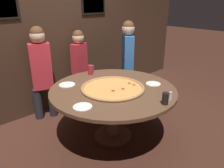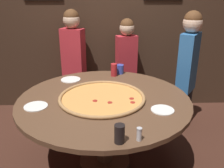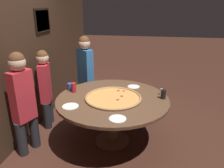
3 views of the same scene
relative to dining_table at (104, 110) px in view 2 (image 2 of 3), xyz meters
name	(u,v)px [view 2 (image 2 of 3)]	position (x,y,z in m)	size (l,w,h in m)	color
ground_plane	(105,162)	(0.00, 0.00, -0.61)	(24.00, 24.00, 0.00)	#422319
back_wall	(104,19)	(0.00, 1.41, 0.69)	(6.40, 0.08, 2.60)	#3D281C
dining_table	(104,110)	(0.00, 0.00, 0.00)	(1.63, 1.63, 0.74)	brown
giant_pizza	(102,97)	(-0.02, -0.01, 0.14)	(0.82, 0.82, 0.03)	#E0994C
drink_cup_by_shaker	(120,134)	(0.11, -0.72, 0.19)	(0.07, 0.07, 0.13)	black
drink_cup_beside_pizza	(114,70)	(0.12, 0.62, 0.20)	(0.07, 0.07, 0.15)	#B22328
drink_cup_centre_back	(120,69)	(0.19, 0.71, 0.18)	(0.09, 0.09, 0.11)	#384CB7
white_plate_beside_cup	(162,110)	(0.50, -0.26, 0.13)	(0.20, 0.20, 0.01)	white
white_plate_far_back	(36,106)	(-0.60, -0.16, 0.13)	(0.21, 0.21, 0.01)	white
white_plate_right_side	(71,80)	(-0.38, 0.50, 0.13)	(0.22, 0.22, 0.01)	white
condiment_shaker	(139,134)	(0.24, -0.70, 0.17)	(0.04, 0.04, 0.10)	silver
diner_far_right	(126,61)	(0.31, 1.19, 0.14)	(0.35, 0.21, 1.34)	#232328
diner_far_left	(74,57)	(-0.42, 1.16, 0.21)	(0.39, 0.25, 1.46)	#232328
diner_centre_back	(188,65)	(1.01, 0.70, 0.22)	(0.32, 0.38, 1.48)	#232328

